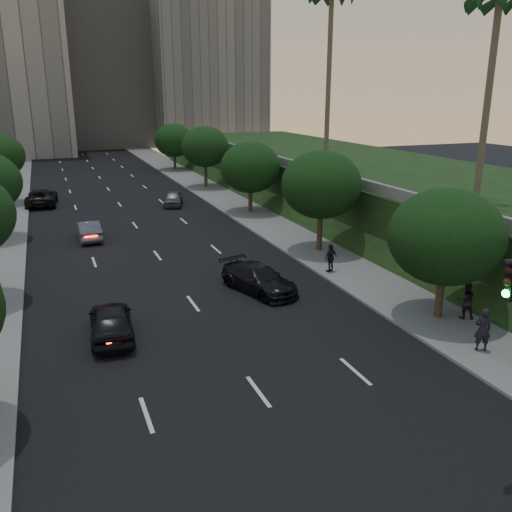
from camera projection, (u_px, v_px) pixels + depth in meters
name	position (u px, v px, depth m)	size (l,w,h in m)	color
ground	(325.00, 482.00, 14.91)	(160.00, 160.00, 0.00)	black
road_surface	(139.00, 231.00, 41.64)	(16.00, 140.00, 0.02)	black
sidewalk_right	(263.00, 219.00, 45.19)	(4.50, 140.00, 0.15)	slate
embankment	(397.00, 191.00, 46.93)	(18.00, 90.00, 4.00)	black
parapet_wall	(310.00, 169.00, 43.29)	(0.35, 90.00, 0.70)	slate
office_block_mid	(102.00, 77.00, 104.11)	(22.00, 18.00, 26.00)	gray
office_block_right	(201.00, 49.00, 103.56)	(20.00, 22.00, 36.00)	gray
tree_right_a	(446.00, 237.00, 24.45)	(5.20, 5.20, 6.24)	#38281C
tree_right_b	(321.00, 185.00, 35.00)	(5.20, 5.20, 6.74)	#38281C
tree_right_c	(250.00, 167.00, 46.73)	(5.20, 5.20, 6.24)	#38281C
tree_right_d	(205.00, 147.00, 59.06)	(5.20, 5.20, 6.74)	#38281C
tree_right_e	(174.00, 140.00, 72.57)	(5.20, 5.20, 6.24)	#38281C
sedan_near_left	(111.00, 321.00, 23.45)	(1.81, 4.51, 1.54)	black
sedan_mid_left	(88.00, 230.00, 39.07)	(1.49, 4.27, 1.41)	#515358
sedan_far_left	(42.00, 197.00, 50.83)	(2.60, 5.64, 1.57)	black
sedan_near_right	(259.00, 279.00, 28.89)	(2.02, 4.97, 1.44)	black
sedan_far_right	(173.00, 198.00, 50.71)	(1.62, 4.04, 1.38)	#53555A
pedestrian_a	(483.00, 329.00, 21.92)	(0.67, 0.44, 1.84)	black
pedestrian_b	(466.00, 301.00, 25.08)	(0.85, 0.66, 1.74)	black
pedestrian_c	(331.00, 258.00, 31.60)	(0.98, 0.41, 1.68)	black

